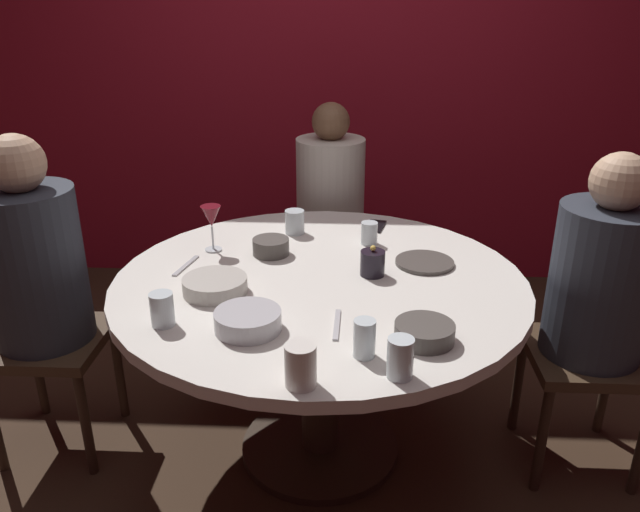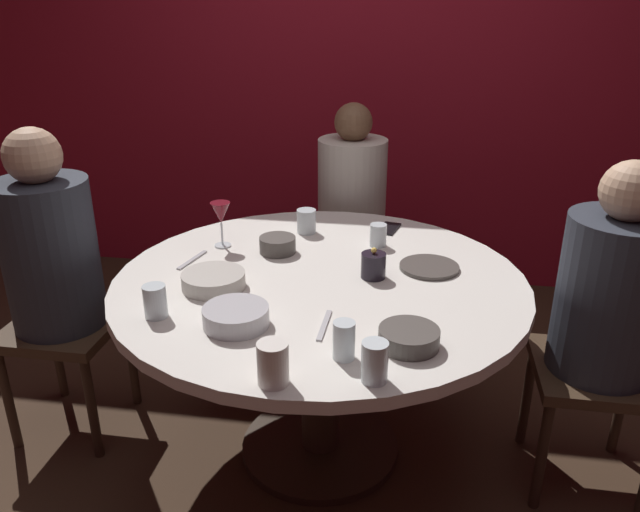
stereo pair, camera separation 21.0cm
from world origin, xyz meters
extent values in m
plane|color=#382619|center=(0.00, 0.00, 0.00)|extent=(8.00, 8.00, 0.00)
cube|color=maroon|center=(0.00, 1.71, 1.30)|extent=(6.00, 0.10, 2.60)
cylinder|color=silver|center=(0.00, 0.00, 0.71)|extent=(1.41, 1.41, 0.04)
cylinder|color=#332319|center=(0.00, 0.00, 0.35)|extent=(0.14, 0.14, 0.69)
cylinder|color=#2D2116|center=(0.00, 0.00, 0.01)|extent=(0.60, 0.60, 0.03)
cube|color=#3F2D1E|center=(-1.00, 0.00, 0.45)|extent=(0.40, 0.40, 0.04)
cylinder|color=#2D333D|center=(-1.00, 0.00, 0.75)|extent=(0.34, 0.34, 0.56)
sphere|color=tan|center=(-1.00, 0.00, 1.12)|extent=(0.20, 0.20, 0.20)
cylinder|color=#332319|center=(-1.17, -0.17, 0.21)|extent=(0.04, 0.04, 0.43)
cylinder|color=#332319|center=(-0.83, -0.17, 0.21)|extent=(0.04, 0.04, 0.43)
cylinder|color=#332319|center=(-1.17, 0.17, 0.21)|extent=(0.04, 0.04, 0.43)
cylinder|color=#332319|center=(-0.83, 0.17, 0.21)|extent=(0.04, 0.04, 0.43)
cube|color=#3F2D1E|center=(0.00, 0.97, 0.45)|extent=(0.40, 0.40, 0.04)
cylinder|color=beige|center=(0.00, 0.97, 0.74)|extent=(0.33, 0.33, 0.53)
sphere|color=brown|center=(0.00, 0.97, 1.08)|extent=(0.18, 0.18, 0.18)
cylinder|color=#332319|center=(-0.17, 1.14, 0.21)|extent=(0.04, 0.04, 0.43)
cylinder|color=#332319|center=(-0.17, 0.80, 0.21)|extent=(0.04, 0.04, 0.43)
cylinder|color=#332319|center=(0.17, 1.14, 0.21)|extent=(0.04, 0.04, 0.43)
cylinder|color=#332319|center=(0.17, 0.80, 0.21)|extent=(0.04, 0.04, 0.43)
cube|color=#3F2D1E|center=(0.94, 0.00, 0.45)|extent=(0.40, 0.40, 0.04)
cylinder|color=#2D333D|center=(0.94, 0.00, 0.74)|extent=(0.34, 0.34, 0.53)
sphere|color=tan|center=(0.94, 0.00, 1.09)|extent=(0.19, 0.19, 0.19)
cylinder|color=#332319|center=(1.11, 0.17, 0.21)|extent=(0.04, 0.04, 0.43)
cylinder|color=#332319|center=(0.77, 0.17, 0.21)|extent=(0.04, 0.04, 0.43)
cylinder|color=#332319|center=(0.77, -0.17, 0.21)|extent=(0.04, 0.04, 0.43)
cylinder|color=black|center=(0.18, 0.03, 0.78)|extent=(0.08, 0.08, 0.09)
sphere|color=#F9D159|center=(0.18, 0.03, 0.83)|extent=(0.02, 0.02, 0.02)
cylinder|color=silver|center=(-0.42, 0.22, 0.74)|extent=(0.06, 0.06, 0.01)
cylinder|color=silver|center=(-0.42, 0.22, 0.78)|extent=(0.01, 0.01, 0.09)
cone|color=maroon|center=(-0.42, 0.22, 0.87)|extent=(0.08, 0.08, 0.08)
cylinder|color=#4C4742|center=(0.37, 0.13, 0.74)|extent=(0.21, 0.21, 0.01)
cube|color=black|center=(0.20, 0.51, 0.74)|extent=(0.10, 0.15, 0.01)
cylinder|color=#B7B7BC|center=(-0.19, -0.37, 0.76)|extent=(0.20, 0.20, 0.06)
cylinder|color=#4C4742|center=(-0.19, 0.20, 0.76)|extent=(0.14, 0.14, 0.06)
cylinder|color=#B2ADA3|center=(-0.33, -0.13, 0.76)|extent=(0.21, 0.21, 0.05)
cylinder|color=#4C4742|center=(0.31, -0.40, 0.76)|extent=(0.17, 0.17, 0.05)
cylinder|color=silver|center=(-0.44, -0.35, 0.78)|extent=(0.07, 0.07, 0.10)
cylinder|color=silver|center=(0.14, -0.49, 0.79)|extent=(0.06, 0.06, 0.11)
cylinder|color=silver|center=(0.23, -0.59, 0.79)|extent=(0.07, 0.07, 0.11)
cylinder|color=silver|center=(-0.12, 0.42, 0.78)|extent=(0.08, 0.08, 0.10)
cylinder|color=silver|center=(-0.01, -0.64, 0.79)|extent=(0.08, 0.08, 0.11)
cylinder|color=silver|center=(0.17, 0.32, 0.78)|extent=(0.06, 0.06, 0.09)
cube|color=#B7B7BC|center=(-0.48, 0.07, 0.74)|extent=(0.05, 0.18, 0.01)
cube|color=#B7B7BC|center=(0.07, -0.33, 0.74)|extent=(0.02, 0.18, 0.01)
camera|label=1|loc=(0.10, -1.93, 1.63)|focal=34.89mm
camera|label=2|loc=(0.31, -1.91, 1.63)|focal=34.89mm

